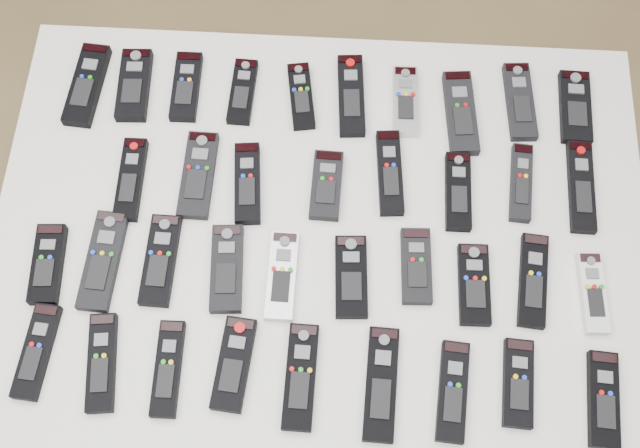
# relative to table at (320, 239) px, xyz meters

# --- Properties ---
(ground) EXTENTS (4.00, 4.00, 0.00)m
(ground) POSITION_rel_table_xyz_m (-0.13, -0.05, -0.72)
(ground) COLOR brown
(ground) RESTS_ON ground
(table) EXTENTS (1.25, 0.88, 0.78)m
(table) POSITION_rel_table_xyz_m (0.00, 0.00, 0.00)
(table) COLOR white
(table) RESTS_ON ground
(remote_0) EXTENTS (0.07, 0.19, 0.02)m
(remote_0) POSITION_rel_table_xyz_m (-0.50, 0.29, 0.07)
(remote_0) COLOR black
(remote_0) RESTS_ON table
(remote_1) EXTENTS (0.07, 0.17, 0.02)m
(remote_1) POSITION_rel_table_xyz_m (-0.40, 0.29, 0.07)
(remote_1) COLOR black
(remote_1) RESTS_ON table
(remote_2) EXTENTS (0.05, 0.16, 0.02)m
(remote_2) POSITION_rel_table_xyz_m (-0.29, 0.30, 0.07)
(remote_2) COLOR black
(remote_2) RESTS_ON table
(remote_3) EXTENTS (0.05, 0.15, 0.02)m
(remote_3) POSITION_rel_table_xyz_m (-0.18, 0.29, 0.07)
(remote_3) COLOR black
(remote_3) RESTS_ON table
(remote_4) EXTENTS (0.07, 0.15, 0.02)m
(remote_4) POSITION_rel_table_xyz_m (-0.05, 0.28, 0.07)
(remote_4) COLOR black
(remote_4) RESTS_ON table
(remote_5) EXTENTS (0.06, 0.19, 0.02)m
(remote_5) POSITION_rel_table_xyz_m (0.05, 0.29, 0.07)
(remote_5) COLOR black
(remote_5) RESTS_ON table
(remote_6) EXTENTS (0.05, 0.16, 0.02)m
(remote_6) POSITION_rel_table_xyz_m (0.16, 0.28, 0.07)
(remote_6) COLOR #B7B7BC
(remote_6) RESTS_ON table
(remote_7) EXTENTS (0.07, 0.19, 0.02)m
(remote_7) POSITION_rel_table_xyz_m (0.27, 0.26, 0.07)
(remote_7) COLOR black
(remote_7) RESTS_ON table
(remote_8) EXTENTS (0.06, 0.18, 0.02)m
(remote_8) POSITION_rel_table_xyz_m (0.39, 0.30, 0.07)
(remote_8) COLOR black
(remote_8) RESTS_ON table
(remote_9) EXTENTS (0.06, 0.16, 0.02)m
(remote_9) POSITION_rel_table_xyz_m (0.50, 0.29, 0.07)
(remote_9) COLOR black
(remote_9) RESTS_ON table
(remote_10) EXTENTS (0.05, 0.17, 0.02)m
(remote_10) POSITION_rel_table_xyz_m (-0.37, 0.08, 0.07)
(remote_10) COLOR black
(remote_10) RESTS_ON table
(remote_11) EXTENTS (0.06, 0.18, 0.02)m
(remote_11) POSITION_rel_table_xyz_m (-0.24, 0.09, 0.07)
(remote_11) COLOR black
(remote_11) RESTS_ON table
(remote_12) EXTENTS (0.06, 0.17, 0.02)m
(remote_12) POSITION_rel_table_xyz_m (-0.15, 0.08, 0.07)
(remote_12) COLOR black
(remote_12) RESTS_ON table
(remote_13) EXTENTS (0.06, 0.14, 0.02)m
(remote_13) POSITION_rel_table_xyz_m (0.01, 0.09, 0.07)
(remote_13) COLOR black
(remote_13) RESTS_ON table
(remote_14) EXTENTS (0.06, 0.18, 0.02)m
(remote_14) POSITION_rel_table_xyz_m (0.13, 0.12, 0.07)
(remote_14) COLOR black
(remote_14) RESTS_ON table
(remote_15) EXTENTS (0.05, 0.16, 0.02)m
(remote_15) POSITION_rel_table_xyz_m (0.26, 0.09, 0.07)
(remote_15) COLOR black
(remote_15) RESTS_ON table
(remote_16) EXTENTS (0.05, 0.16, 0.02)m
(remote_16) POSITION_rel_table_xyz_m (0.39, 0.11, 0.07)
(remote_16) COLOR black
(remote_16) RESTS_ON table
(remote_17) EXTENTS (0.05, 0.19, 0.02)m
(remote_17) POSITION_rel_table_xyz_m (0.50, 0.11, 0.07)
(remote_17) COLOR black
(remote_17) RESTS_ON table
(remote_18) EXTENTS (0.06, 0.16, 0.02)m
(remote_18) POSITION_rel_table_xyz_m (-0.50, -0.11, 0.07)
(remote_18) COLOR black
(remote_18) RESTS_ON table
(remote_19) EXTENTS (0.07, 0.20, 0.02)m
(remote_19) POSITION_rel_table_xyz_m (-0.40, -0.09, 0.07)
(remote_19) COLOR black
(remote_19) RESTS_ON table
(remote_20) EXTENTS (0.06, 0.18, 0.02)m
(remote_20) POSITION_rel_table_xyz_m (-0.29, -0.09, 0.07)
(remote_20) COLOR black
(remote_20) RESTS_ON table
(remote_21) EXTENTS (0.07, 0.17, 0.02)m
(remote_21) POSITION_rel_table_xyz_m (-0.17, -0.10, 0.07)
(remote_21) COLOR black
(remote_21) RESTS_ON table
(remote_22) EXTENTS (0.05, 0.17, 0.02)m
(remote_22) POSITION_rel_table_xyz_m (-0.06, -0.10, 0.07)
(remote_22) COLOR #B7B7BC
(remote_22) RESTS_ON table
(remote_23) EXTENTS (0.07, 0.16, 0.02)m
(remote_23) POSITION_rel_table_xyz_m (0.06, -0.10, 0.07)
(remote_23) COLOR black
(remote_23) RESTS_ON table
(remote_24) EXTENTS (0.06, 0.15, 0.02)m
(remote_24) POSITION_rel_table_xyz_m (0.18, -0.07, 0.07)
(remote_24) COLOR black
(remote_24) RESTS_ON table
(remote_25) EXTENTS (0.06, 0.16, 0.02)m
(remote_25) POSITION_rel_table_xyz_m (0.29, -0.10, 0.07)
(remote_25) COLOR black
(remote_25) RESTS_ON table
(remote_26) EXTENTS (0.06, 0.18, 0.02)m
(remote_26) POSITION_rel_table_xyz_m (0.40, -0.09, 0.07)
(remote_26) COLOR black
(remote_26) RESTS_ON table
(remote_27) EXTENTS (0.05, 0.16, 0.02)m
(remote_27) POSITION_rel_table_xyz_m (0.51, -0.11, 0.07)
(remote_27) COLOR silver
(remote_27) RESTS_ON table
(remote_28) EXTENTS (0.06, 0.18, 0.02)m
(remote_28) POSITION_rel_table_xyz_m (-0.49, -0.27, 0.07)
(remote_28) COLOR black
(remote_28) RESTS_ON table
(remote_29) EXTENTS (0.07, 0.18, 0.02)m
(remote_29) POSITION_rel_table_xyz_m (-0.37, -0.28, 0.07)
(remote_29) COLOR black
(remote_29) RESTS_ON table
(remote_30) EXTENTS (0.05, 0.17, 0.02)m
(remote_30) POSITION_rel_table_xyz_m (-0.25, -0.29, 0.07)
(remote_30) COLOR black
(remote_30) RESTS_ON table
(remote_31) EXTENTS (0.07, 0.17, 0.02)m
(remote_31) POSITION_rel_table_xyz_m (-0.14, -0.27, 0.07)
(remote_31) COLOR black
(remote_31) RESTS_ON table
(remote_32) EXTENTS (0.06, 0.19, 0.02)m
(remote_32) POSITION_rel_table_xyz_m (-0.02, -0.29, 0.07)
(remote_32) COLOR black
(remote_32) RESTS_ON table
(remote_33) EXTENTS (0.06, 0.20, 0.02)m
(remote_33) POSITION_rel_table_xyz_m (0.12, -0.29, 0.07)
(remote_33) COLOR black
(remote_33) RESTS_ON table
(remote_34) EXTENTS (0.06, 0.18, 0.02)m
(remote_34) POSITION_rel_table_xyz_m (0.25, -0.30, 0.07)
(remote_34) COLOR black
(remote_34) RESTS_ON table
(remote_35) EXTENTS (0.06, 0.16, 0.02)m
(remote_35) POSITION_rel_table_xyz_m (0.36, -0.28, 0.07)
(remote_35) COLOR black
(remote_35) RESTS_ON table
(remote_36) EXTENTS (0.06, 0.17, 0.02)m
(remote_36) POSITION_rel_table_xyz_m (0.51, -0.30, 0.07)
(remote_36) COLOR black
(remote_36) RESTS_ON table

